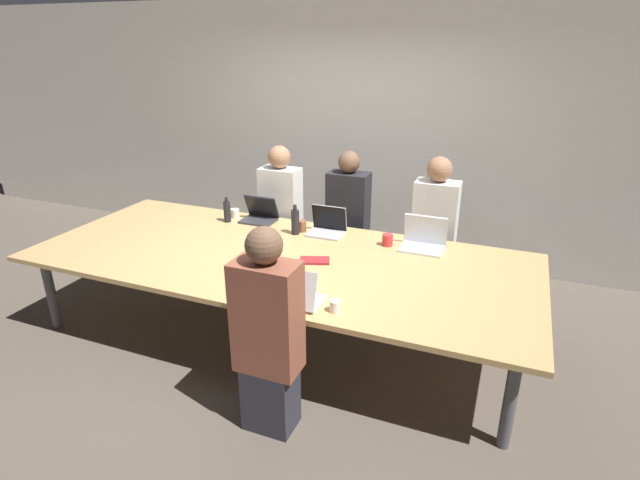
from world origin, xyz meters
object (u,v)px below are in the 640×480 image
at_px(bottle_far_midleft, 227,211).
at_px(cup_far_right, 387,240).
at_px(laptop_near_midright, 293,294).
at_px(person_near_midright, 268,336).
at_px(cup_far_midleft, 235,213).
at_px(laptop_far_center, 327,226).
at_px(person_far_center, 348,221).
at_px(bottle_far_center, 295,222).
at_px(laptop_far_midleft, 260,214).
at_px(stapler, 276,259).
at_px(person_far_right, 434,232).
at_px(person_far_midleft, 281,214).
at_px(cup_near_midright, 335,306).
at_px(cup_far_center, 302,226).
at_px(laptop_far_right, 424,239).

distance_m(bottle_far_midleft, cup_far_right, 1.60).
height_order(laptop_near_midright, person_near_midright, person_near_midright).
relative_size(cup_far_midleft, bottle_far_midleft, 0.35).
xyz_separation_m(laptop_far_center, cup_far_midleft, (-1.01, 0.06, -0.03)).
relative_size(person_far_center, bottle_far_midleft, 5.59).
height_order(bottle_far_midleft, laptop_near_midright, laptop_near_midright).
bearing_deg(laptop_near_midright, bottle_far_center, -66.00).
xyz_separation_m(person_far_center, laptop_near_midright, (0.24, -1.81, 0.12)).
relative_size(laptop_far_center, bottle_far_midleft, 1.32).
height_order(laptop_far_midleft, stapler, laptop_far_midleft).
bearing_deg(person_far_right, person_far_midleft, -177.08).
bearing_deg(stapler, person_far_center, 51.61).
bearing_deg(cup_near_midright, laptop_far_midleft, 133.17).
xyz_separation_m(bottle_far_center, cup_far_midleft, (-0.74, 0.19, -0.08)).
bearing_deg(person_near_midright, cup_far_midleft, -53.87).
bearing_deg(cup_far_center, cup_far_midleft, 172.18).
relative_size(bottle_far_midleft, cup_far_right, 2.44).
bearing_deg(bottle_far_center, laptop_far_center, 25.01).
xyz_separation_m(laptop_far_center, stapler, (-0.15, -0.74, -0.05)).
bearing_deg(laptop_near_midright, stapler, -53.79).
height_order(cup_far_center, cup_far_midleft, cup_far_center).
bearing_deg(cup_far_midleft, laptop_far_center, -3.61).
distance_m(cup_far_midleft, cup_near_midright, 2.07).
xyz_separation_m(laptop_far_center, bottle_far_center, (-0.26, -0.12, 0.05)).
relative_size(person_far_center, cup_far_midleft, 15.77).
xyz_separation_m(cup_far_center, cup_far_midleft, (-0.77, 0.11, -0.01)).
bearing_deg(person_far_center, person_far_right, -0.48).
relative_size(bottle_far_midleft, person_far_right, 0.18).
xyz_separation_m(laptop_far_center, person_far_right, (0.88, 0.50, -0.11)).
xyz_separation_m(laptop_near_midright, person_near_midright, (-0.01, -0.36, -0.12)).
bearing_deg(person_far_right, cup_far_center, -154.28).
bearing_deg(laptop_far_center, laptop_near_midright, -78.61).
height_order(cup_far_center, person_far_right, person_far_right).
xyz_separation_m(cup_far_midleft, person_far_right, (1.89, 0.43, -0.08)).
bearing_deg(laptop_far_midleft, laptop_far_center, -5.89).
relative_size(cup_far_right, cup_near_midright, 1.26).
xyz_separation_m(bottle_far_center, bottle_far_midleft, (-0.75, 0.05, -0.01)).
height_order(laptop_far_midleft, bottle_far_midleft, same).
distance_m(laptop_far_center, person_far_midleft, 0.80).
bearing_deg(laptop_far_right, cup_far_center, -178.47).
distance_m(cup_far_midleft, laptop_near_midright, 1.87).
relative_size(laptop_near_midright, person_near_midright, 0.26).
xyz_separation_m(laptop_far_right, cup_near_midright, (-0.32, -1.29, -0.04)).
distance_m(person_far_midleft, cup_far_midleft, 0.49).
height_order(person_far_center, stapler, person_far_center).
bearing_deg(cup_far_center, cup_far_right, -2.54).
relative_size(person_near_midright, stapler, 9.18).
xyz_separation_m(cup_far_midleft, laptop_near_midright, (1.27, -1.37, 0.03)).
bearing_deg(bottle_far_midleft, laptop_near_midright, -44.16).
bearing_deg(person_near_midright, stapler, -66.28).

